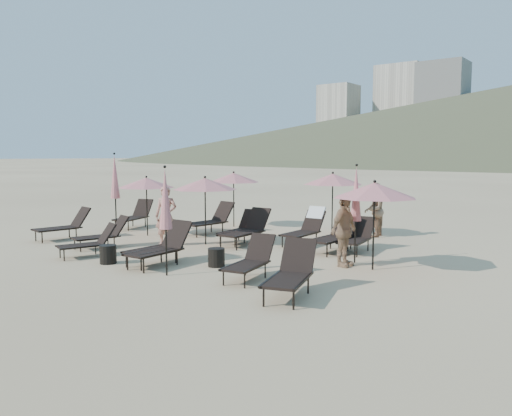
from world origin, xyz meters
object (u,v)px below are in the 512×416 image
Objects in this scene: lounger_5 at (291,272)px; lounger_10 at (357,236)px; lounger_8 at (241,228)px; lounger_13 at (161,246)px; side_table_1 at (216,257)px; lounger_12 at (246,229)px; lounger_7 at (211,219)px; umbrella_closed_2 at (115,177)px; beachgoer_b at (374,210)px; umbrella_open_4 at (333,179)px; umbrella_closed_1 at (356,194)px; beachgoer_c at (344,231)px; lounger_2 at (89,242)px; lounger_0 at (64,225)px; side_table_0 at (108,254)px; lounger_11 at (334,234)px; umbrella_open_2 at (375,190)px; umbrella_open_0 at (146,183)px; umbrella_closed_0 at (165,199)px; umbrella_open_3 at (234,178)px; lounger_1 at (103,233)px; beachgoer_a at (166,216)px; lounger_4 at (250,260)px; lounger_6 at (135,215)px; lounger_3 at (160,245)px; lounger_9 at (306,227)px.

lounger_5 is 4.89m from lounger_10.
lounger_13 reaches higher than lounger_8.
lounger_12 is at bearing 114.34° from side_table_1.
lounger_8 is 3.57m from lounger_10.
lounger_7 is 3.63m from umbrella_closed_2.
lounger_13 is (2.39, -4.37, -0.03)m from lounger_7.
umbrella_open_4 is at bearing -70.74° from beachgoer_b.
umbrella_closed_2 reaches higher than umbrella_closed_1.
lounger_10 is (5.37, 0.12, -0.06)m from lounger_7.
lounger_7 is at bearing 75.83° from beachgoer_c.
lounger_7 is (-0.07, 4.79, 0.10)m from lounger_2.
lounger_0 is at bearing -155.46° from lounger_8.
side_table_0 is at bearing -106.57° from lounger_8.
lounger_11 reaches higher than lounger_0.
lounger_13 is 0.84× the size of umbrella_open_2.
umbrella_closed_2 reaches higher than umbrella_open_0.
lounger_12 is 5.40m from umbrella_closed_2.
lounger_2 is at bearing 168.66° from side_table_0.
lounger_5 is 0.76× the size of umbrella_closed_0.
lounger_5 is 3.34m from umbrella_closed_0.
beachgoer_c is (4.77, 3.25, 0.64)m from side_table_0.
umbrella_open_3 reaches higher than lounger_0.
umbrella_closed_1 is (1.12, -1.01, 1.23)m from lounger_11.
lounger_1 is 1.86m from beachgoer_a.
umbrella_open_0 is at bearing -126.83° from lounger_7.
beachgoer_b reaches higher than lounger_10.
lounger_0 reaches higher than lounger_10.
umbrella_closed_0 is at bearing -79.71° from lounger_8.
lounger_0 reaches higher than lounger_4.
umbrella_open_3 is at bearing 114.22° from lounger_2.
lounger_6 is at bearing 135.06° from side_table_0.
umbrella_open_2 is (7.36, 2.13, 1.44)m from lounger_1.
umbrella_open_0 is at bearing -172.29° from lounger_8.
lounger_8 is 3.53m from umbrella_open_4.
umbrella_closed_1 is 1.39× the size of beachgoer_b.
side_table_1 is at bearing 150.45° from lounger_4.
lounger_13 is 3.83× the size of side_table_0.
lounger_7 is (-2.18, 4.21, 0.03)m from lounger_3.
lounger_0 is at bearing -113.95° from umbrella_open_3.
umbrella_open_2 is at bearing -33.19° from umbrella_closed_1.
lounger_12 is at bearing -41.28° from lounger_8.
umbrella_open_4 is (-1.44, 6.24, 1.46)m from lounger_4.
lounger_4 is 2.59m from beachgoer_c.
lounger_1 is 4.16m from lounger_12.
lounger_9 is 2.74m from beachgoer_b.
beachgoer_a reaches higher than lounger_3.
lounger_1 is 7.10m from lounger_5.
umbrella_open_4 is (3.99, 0.31, 0.05)m from umbrella_open_3.
umbrella_open_2 reaches higher than lounger_8.
umbrella_closed_1 reaches higher than umbrella_open_4.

